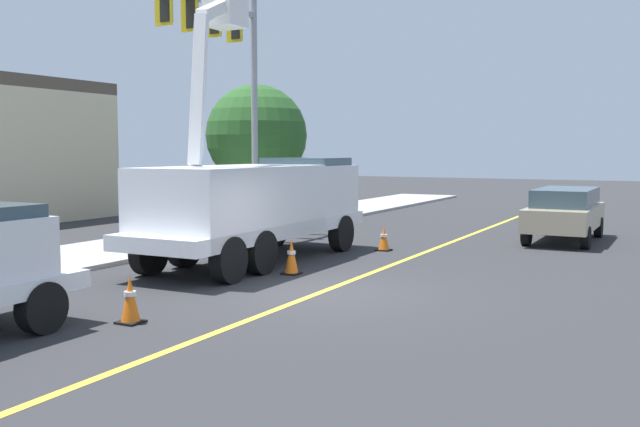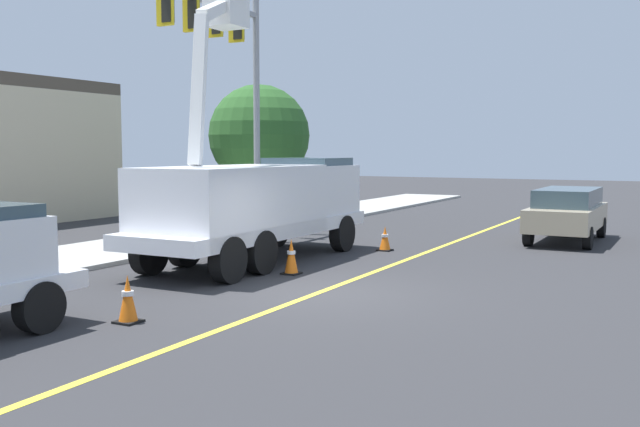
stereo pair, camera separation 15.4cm
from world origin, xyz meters
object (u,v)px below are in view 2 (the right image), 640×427
object	(u,v)px
utility_bucket_truck	(258,200)
traffic_cone_mid_rear	(291,257)
traffic_cone_mid_front	(128,299)
traffic_cone_trailing	(385,239)
passing_minivan	(567,211)
traffic_signal_mast	(228,55)

from	to	relation	value
utility_bucket_truck	traffic_cone_mid_rear	xyz separation A→B (m)	(-1.30, -1.79, -1.21)
traffic_cone_mid_front	traffic_cone_trailing	distance (m)	10.06
traffic_cone_mid_rear	traffic_cone_trailing	bearing A→B (deg)	-4.82
passing_minivan	traffic_cone_mid_rear	world-z (taller)	passing_minivan
utility_bucket_truck	traffic_signal_mast	world-z (taller)	traffic_signal_mast
traffic_cone_mid_rear	traffic_cone_trailing	xyz separation A→B (m)	(4.67, -0.39, -0.06)
traffic_cone_mid_front	traffic_signal_mast	bearing A→B (deg)	27.18
passing_minivan	traffic_signal_mast	xyz separation A→B (m)	(-4.43, 10.01, 5.01)
passing_minivan	traffic_cone_trailing	xyz separation A→B (m)	(-4.72, 4.29, -0.62)
passing_minivan	traffic_cone_mid_front	distance (m)	15.51
utility_bucket_truck	traffic_cone_mid_front	xyz separation A→B (m)	(-6.69, -1.78, -1.22)
utility_bucket_truck	traffic_cone_mid_front	world-z (taller)	utility_bucket_truck
traffic_cone_trailing	traffic_signal_mast	xyz separation A→B (m)	(0.30, 5.72, 5.64)
utility_bucket_truck	traffic_cone_trailing	size ratio (longest dim) A/B	11.57
passing_minivan	traffic_cone_trailing	size ratio (longest dim) A/B	6.78
passing_minivan	traffic_cone_mid_rear	size ratio (longest dim) A/B	5.76
utility_bucket_truck	traffic_cone_mid_rear	bearing A→B (deg)	-126.00
utility_bucket_truck	traffic_cone_mid_front	size ratio (longest dim) A/B	10.04
traffic_cone_mid_front	traffic_cone_mid_rear	xyz separation A→B (m)	(5.38, -0.02, 0.01)
passing_minivan	traffic_cone_mid_rear	distance (m)	10.51
passing_minivan	traffic_signal_mast	bearing A→B (deg)	113.86
passing_minivan	utility_bucket_truck	bearing A→B (deg)	141.33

